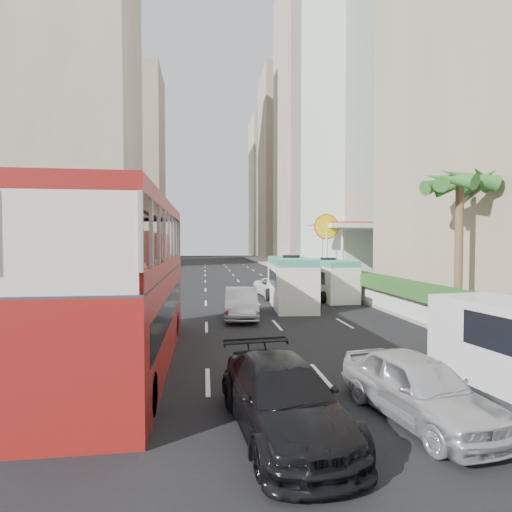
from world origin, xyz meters
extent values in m
plane|color=black|center=(0.00, 0.00, 0.00)|extent=(200.00, 200.00, 0.00)
cube|color=maroon|center=(-6.00, 0.00, 2.53)|extent=(2.50, 11.00, 5.06)
imported|color=silver|center=(-1.85, 7.00, 0.00)|extent=(1.90, 4.61, 1.49)
imported|color=silver|center=(0.83, -4.91, 0.00)|extent=(2.37, 4.35, 1.41)
imported|color=black|center=(-2.13, -5.06, 0.00)|extent=(2.47, 4.97, 1.39)
imported|color=silver|center=(1.19, 14.57, 0.00)|extent=(2.70, 4.84, 1.28)
cube|color=silver|center=(1.38, 10.27, 1.44)|extent=(2.63, 6.62, 2.87)
cube|color=silver|center=(4.56, 13.07, 1.30)|extent=(2.34, 5.99, 2.61)
cube|color=silver|center=(4.13, 19.28, 0.97)|extent=(2.78, 5.13, 1.94)
cube|color=#99968C|center=(9.00, 25.00, 0.09)|extent=(6.00, 120.00, 0.18)
cube|color=silver|center=(6.20, 14.00, 0.68)|extent=(0.30, 44.00, 1.00)
cube|color=#2D6626|center=(6.20, 14.00, 1.53)|extent=(1.10, 44.00, 0.70)
cylinder|color=brown|center=(7.80, 4.00, 3.38)|extent=(0.36, 0.36, 6.40)
cube|color=silver|center=(10.00, 23.00, 2.75)|extent=(6.50, 8.00, 5.50)
cube|color=white|center=(18.00, 34.00, 29.00)|extent=(16.00, 18.00, 58.00)
cube|color=#B6A690|center=(18.00, 58.00, 25.00)|extent=(16.00, 16.00, 50.00)
cube|color=tan|center=(17.00, 82.00, 22.00)|extent=(14.00, 14.00, 44.00)
cube|color=#B6A690|center=(17.00, 104.00, 20.00)|extent=(14.00, 14.00, 40.00)
cube|color=#B6A690|center=(-24.00, 55.00, 26.00)|extent=(18.00, 18.00, 52.00)
cube|color=tan|center=(-22.00, 90.00, 23.00)|extent=(16.00, 16.00, 46.00)
camera|label=1|loc=(-3.67, -12.77, 3.79)|focal=28.00mm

